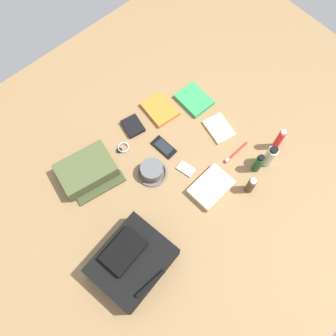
% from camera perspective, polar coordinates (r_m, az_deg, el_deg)
% --- Properties ---
extents(ground_plane, '(2.64, 2.02, 0.02)m').
position_cam_1_polar(ground_plane, '(1.75, -0.00, -0.64)').
color(ground_plane, olive).
rests_on(ground_plane, ground).
extents(backpack, '(0.36, 0.31, 0.15)m').
position_cam_1_polar(backpack, '(1.57, -5.87, -14.87)').
color(backpack, black).
rests_on(backpack, ground_plane).
extents(toiletry_pouch, '(0.29, 0.27, 0.09)m').
position_cam_1_polar(toiletry_pouch, '(1.74, -13.00, -0.50)').
color(toiletry_pouch, '#47512D').
rests_on(toiletry_pouch, ground_plane).
extents(bucket_hat, '(0.15, 0.15, 0.07)m').
position_cam_1_polar(bucket_hat, '(1.71, -2.63, -0.46)').
color(bucket_hat, '#585858').
rests_on(bucket_hat, ground_plane).
extents(sunscreen_spray, '(0.03, 0.03, 0.16)m').
position_cam_1_polar(sunscreen_spray, '(1.81, 17.59, 4.42)').
color(sunscreen_spray, red).
rests_on(sunscreen_spray, ground_plane).
extents(lotion_bottle, '(0.05, 0.05, 0.16)m').
position_cam_1_polar(lotion_bottle, '(1.76, 16.22, 1.84)').
color(lotion_bottle, beige).
rests_on(lotion_bottle, ground_plane).
extents(shampoo_bottle, '(0.04, 0.04, 0.14)m').
position_cam_1_polar(shampoo_bottle, '(1.74, 14.44, 0.74)').
color(shampoo_bottle, '#19471E').
rests_on(shampoo_bottle, ground_plane).
extents(cologne_bottle, '(0.04, 0.04, 0.12)m').
position_cam_1_polar(cologne_bottle, '(1.70, 13.29, -2.76)').
color(cologne_bottle, '#473319').
rests_on(cologne_bottle, ground_plane).
extents(paperback_novel, '(0.14, 0.18, 0.02)m').
position_cam_1_polar(paperback_novel, '(1.93, 4.24, 11.01)').
color(paperback_novel, '#2D934C').
rests_on(paperback_novel, ground_plane).
extents(travel_guidebook, '(0.16, 0.19, 0.02)m').
position_cam_1_polar(travel_guidebook, '(1.89, -1.31, 9.54)').
color(travel_guidebook, orange).
rests_on(travel_guidebook, ground_plane).
extents(cell_phone, '(0.07, 0.13, 0.01)m').
position_cam_1_polar(cell_phone, '(1.79, -0.69, 3.41)').
color(cell_phone, black).
rests_on(cell_phone, ground_plane).
extents(media_player, '(0.07, 0.09, 0.01)m').
position_cam_1_polar(media_player, '(1.74, 2.92, -0.14)').
color(media_player, '#B7B7BC').
rests_on(media_player, ground_plane).
extents(wristwatch, '(0.07, 0.06, 0.01)m').
position_cam_1_polar(wristwatch, '(1.80, -7.36, 3.28)').
color(wristwatch, '#99999E').
rests_on(wristwatch, ground_plane).
extents(toothbrush, '(0.16, 0.02, 0.02)m').
position_cam_1_polar(toothbrush, '(1.80, 10.78, 2.31)').
color(toothbrush, red).
rests_on(toothbrush, ground_plane).
extents(wallet, '(0.11, 0.12, 0.02)m').
position_cam_1_polar(wallet, '(1.85, -5.72, 6.80)').
color(wallet, black).
rests_on(wallet, ground_plane).
extents(notepad, '(0.14, 0.17, 0.02)m').
position_cam_1_polar(notepad, '(1.85, 8.19, 6.48)').
color(notepad, beige).
rests_on(notepad, ground_plane).
extents(folded_towel, '(0.21, 0.15, 0.04)m').
position_cam_1_polar(folded_towel, '(1.71, 7.00, -3.10)').
color(folded_towel, beige).
rests_on(folded_towel, ground_plane).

